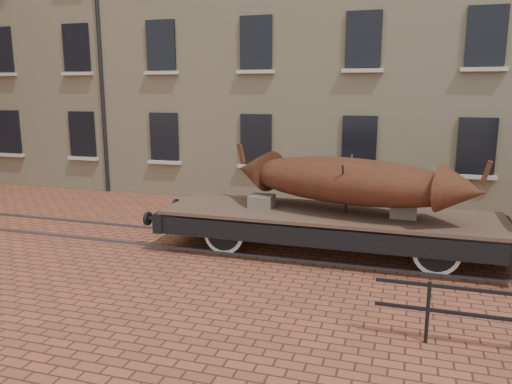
% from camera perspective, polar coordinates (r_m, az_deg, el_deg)
% --- Properties ---
extents(ground, '(90.00, 90.00, 0.00)m').
position_cam_1_polar(ground, '(12.33, 4.28, -6.69)').
color(ground, brown).
extents(warehouse_cream, '(40.00, 10.19, 14.00)m').
position_cam_1_polar(warehouse_cream, '(21.63, 19.31, 19.35)').
color(warehouse_cream, beige).
rests_on(warehouse_cream, ground).
extents(rail_track, '(30.00, 1.52, 0.06)m').
position_cam_1_polar(rail_track, '(12.32, 4.28, -6.56)').
color(rail_track, '#59595E').
rests_on(rail_track, ground).
extents(flatcar_wagon, '(8.85, 2.40, 1.34)m').
position_cam_1_polar(flatcar_wagon, '(11.93, 8.35, -3.23)').
color(flatcar_wagon, brown).
rests_on(flatcar_wagon, ground).
extents(iron_boat, '(5.99, 2.93, 1.47)m').
position_cam_1_polar(iron_boat, '(11.67, 10.34, 1.31)').
color(iron_boat, '#502317').
rests_on(iron_boat, flatcar_wagon).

